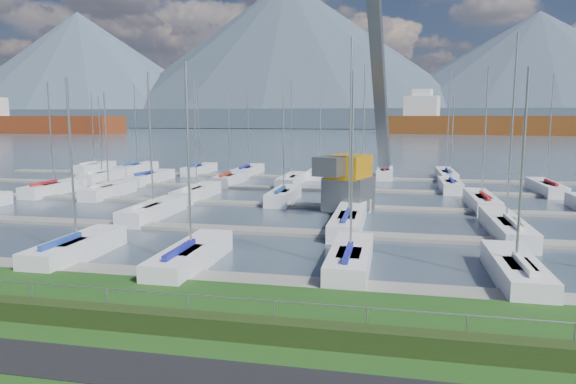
# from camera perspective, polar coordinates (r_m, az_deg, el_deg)

# --- Properties ---
(path) EXTENTS (160.00, 2.00, 0.04)m
(path) POSITION_cam_1_polar(r_m,az_deg,el_deg) (15.52, -11.87, -19.18)
(path) COLOR black
(path) RESTS_ON grass
(water) EXTENTS (800.00, 540.00, 0.20)m
(water) POSITION_cam_1_polar(r_m,az_deg,el_deg) (275.73, 10.48, 6.67)
(water) COLOR #3E4C5B
(hedge) EXTENTS (80.00, 0.70, 0.70)m
(hedge) POSITION_cam_1_polar(r_m,az_deg,el_deg) (17.56, -8.43, -14.48)
(hedge) COLOR #223312
(hedge) RESTS_ON grass
(fence) EXTENTS (80.00, 0.04, 0.04)m
(fence) POSITION_cam_1_polar(r_m,az_deg,el_deg) (17.60, -8.04, -11.45)
(fence) COLOR #989BA0
(fence) RESTS_ON grass
(foothill) EXTENTS (900.00, 80.00, 12.00)m
(foothill) POSITION_cam_1_polar(r_m,az_deg,el_deg) (345.62, 10.76, 8.04)
(foothill) COLOR #3C4C59
(foothill) RESTS_ON water
(mountains) EXTENTS (1190.00, 360.00, 115.00)m
(mountains) POSITION_cam_1_polar(r_m,az_deg,el_deg) (422.05, 12.11, 13.57)
(mountains) COLOR #40495E
(mountains) RESTS_ON water
(docks) EXTENTS (90.00, 41.60, 0.25)m
(docks) POSITION_cam_1_polar(r_m,az_deg,el_deg) (42.59, 3.79, -1.60)
(docks) COLOR gray
(docks) RESTS_ON water
(crane) EXTENTS (5.64, 13.48, 22.35)m
(crane) POSITION_cam_1_polar(r_m,az_deg,el_deg) (41.04, 7.62, 5.76)
(crane) COLOR slate
(crane) RESTS_ON water
(cargo_ship_west) EXTENTS (80.86, 22.62, 21.50)m
(cargo_ship_west) POSITION_cam_1_polar(r_m,az_deg,el_deg) (261.99, -26.85, 6.74)
(cargo_ship_west) COLOR maroon
(cargo_ship_west) RESTS_ON water
(cargo_ship_mid) EXTENTS (103.20, 36.12, 21.50)m
(cargo_ship_mid) POSITION_cam_1_polar(r_m,az_deg,el_deg) (233.42, 22.24, 6.87)
(cargo_ship_mid) COLOR brown
(cargo_ship_mid) RESTS_ON water
(sailboat_fleet) EXTENTS (74.20, 49.11, 13.11)m
(sailboat_fleet) POSITION_cam_1_polar(r_m,az_deg,el_deg) (45.74, 2.26, 6.11)
(sailboat_fleet) COLOR navy
(sailboat_fleet) RESTS_ON water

